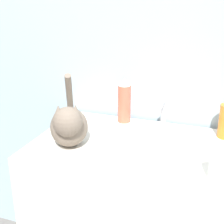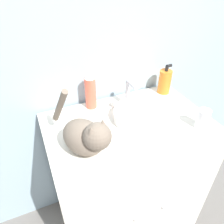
% 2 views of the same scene
% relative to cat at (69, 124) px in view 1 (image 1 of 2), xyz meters
% --- Properties ---
extents(wall_back, '(6.00, 0.05, 2.50)m').
position_rel_cat_xyz_m(wall_back, '(0.26, 0.42, 0.29)').
color(wall_back, '#9EB7C6').
rests_on(wall_back, ground_plane).
extents(sink_basin, '(0.28, 0.28, 0.05)m').
position_rel_cat_xyz_m(sink_basin, '(0.33, 0.11, -0.07)').
color(sink_basin, white).
rests_on(sink_basin, vanity_cabinet).
extents(faucet, '(0.19, 0.11, 0.16)m').
position_rel_cat_xyz_m(faucet, '(0.33, 0.26, -0.02)').
color(faucet, silver).
rests_on(faucet, vanity_cabinet).
extents(cat, '(0.22, 0.35, 0.27)m').
position_rel_cat_xyz_m(cat, '(0.00, 0.00, 0.00)').
color(cat, '#7A6B5B').
rests_on(cat, vanity_cabinet).
extents(spray_bottle, '(0.06, 0.06, 0.21)m').
position_rel_cat_xyz_m(spray_bottle, '(0.13, 0.32, 0.01)').
color(spray_bottle, '#EF6047').
rests_on(spray_bottle, vanity_cabinet).
extents(cup, '(0.06, 0.06, 0.10)m').
position_rel_cat_xyz_m(cup, '(0.57, -0.07, -0.04)').
color(cup, white).
rests_on(cup, vanity_cabinet).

